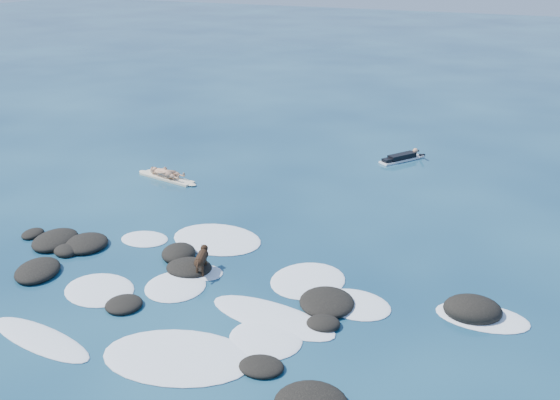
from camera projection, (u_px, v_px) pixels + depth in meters
The scene contains 6 objects.
ground at pixel (223, 284), 16.46m from camera, with size 160.00×160.00×0.00m, color #0A2642.
reef_rocks at pixel (203, 286), 16.18m from camera, with size 14.23×6.36×0.60m.
breaking_foam at pixel (229, 294), 15.97m from camera, with size 11.94×8.01×0.12m.
standing_surfer_rig at pixel (166, 163), 23.72m from camera, with size 2.96×0.90×1.69m.
paddling_surfer_rig at pixel (402, 157), 26.03m from camera, with size 1.65×2.16×0.41m.
dog at pixel (202, 258), 16.81m from camera, with size 0.53×1.09×0.72m.
Camera 1 is at (7.58, -12.38, 8.21)m, focal length 40.00 mm.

